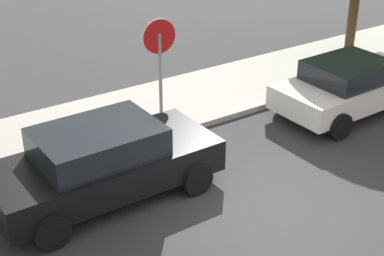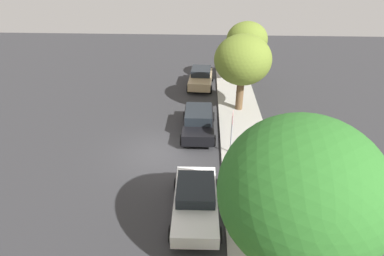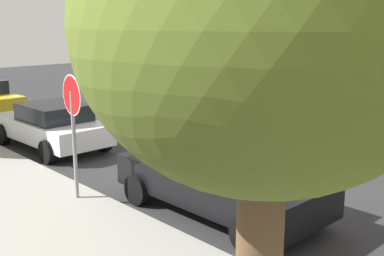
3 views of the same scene
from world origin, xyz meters
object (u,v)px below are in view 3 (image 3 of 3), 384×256
Objects in this scene: parked_car_white at (52,125)px; street_tree_near_corner at (264,30)px; stop_sign at (73,116)px; parked_car_black at (221,176)px.

parked_car_white is 10.76m from street_tree_near_corner.
stop_sign is at bearing -9.54° from street_tree_near_corner.
street_tree_near_corner is at bearing 138.94° from parked_car_black.
parked_car_white is (4.46, -1.74, -1.17)m from stop_sign.
stop_sign is 3.20m from parked_car_black.
parked_car_black is at bearing -142.39° from stop_sign.
parked_car_white is (6.83, 0.09, -0.06)m from parked_car_black.
stop_sign reaches higher than parked_car_black.
parked_car_white is at bearing -21.28° from stop_sign.
stop_sign is at bearing 158.72° from parked_car_white.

